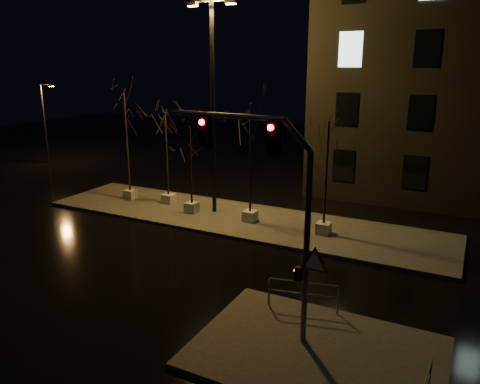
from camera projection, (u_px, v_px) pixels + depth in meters
The scene contains 12 objects.
ground at pixel (172, 261), 19.78m from camera, with size 90.00×90.00×0.00m, color black.
median at pixel (237, 219), 24.90m from camera, with size 22.00×5.00×0.15m, color #46433F.
sidewalk_corner at pixel (317, 352), 13.47m from camera, with size 7.00×5.00×0.15m, color #46433F.
tree_0 at pixel (125, 118), 26.99m from camera, with size 1.80×1.80×6.43m.
tree_1 at pixel (166, 136), 26.31m from camera, with size 1.80×1.80×5.20m.
tree_2 at pixel (190, 146), 24.77m from camera, with size 1.80×1.80×4.85m.
tree_3 at pixel (251, 131), 23.05m from camera, with size 1.80×1.80×6.22m.
tree_4 at pixel (328, 147), 21.42m from camera, with size 1.80×1.80×5.55m.
traffic_signal_mast at pixel (274, 196), 13.32m from camera, with size 5.38×0.44×6.58m.
streetlight_main at pixel (213, 95), 24.20m from camera, with size 2.73×0.35×10.95m.
streetlight_far at pixel (45, 120), 38.12m from camera, with size 1.24×0.51×6.43m.
guard_rail_a at pixel (303, 291), 15.49m from camera, with size 2.31×0.53×1.02m.
Camera 1 is at (10.87, -14.94, 8.16)m, focal length 35.00 mm.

